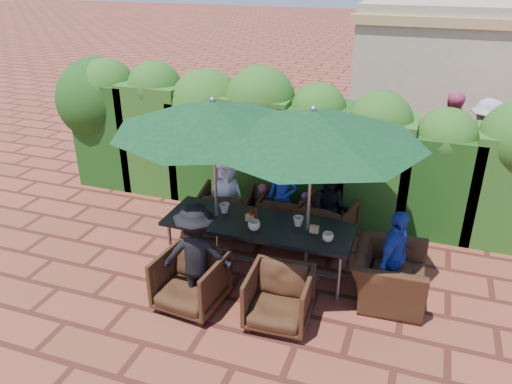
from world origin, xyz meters
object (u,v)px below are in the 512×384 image
(chair_far_mid, at_px, (285,213))
(chair_near_right, at_px, (279,296))
(chair_near_left, at_px, (190,279))
(umbrella_right, at_px, (313,125))
(chair_far_left, at_px, (227,208))
(chair_far_right, at_px, (327,221))
(umbrella_left, at_px, (213,115))
(chair_end_right, at_px, (390,268))
(dining_table, at_px, (259,228))

(chair_far_mid, bearing_deg, chair_near_right, 101.55)
(chair_near_left, relative_size, chair_near_right, 1.04)
(chair_near_left, bearing_deg, umbrella_right, 47.29)
(chair_far_left, height_order, chair_far_right, chair_far_left)
(chair_far_mid, distance_m, chair_far_right, 0.69)
(chair_far_mid, xyz_separation_m, chair_near_right, (0.53, -2.07, -0.01))
(umbrella_left, relative_size, chair_far_mid, 3.43)
(chair_far_right, relative_size, chair_end_right, 0.78)
(chair_far_mid, relative_size, chair_end_right, 0.75)
(chair_far_mid, distance_m, chair_end_right, 2.07)
(dining_table, xyz_separation_m, umbrella_right, (0.68, 0.04, 1.54))
(chair_near_left, distance_m, chair_end_right, 2.56)
(umbrella_left, distance_m, chair_near_left, 2.11)
(umbrella_left, bearing_deg, dining_table, -1.98)
(umbrella_right, bearing_deg, chair_near_left, -138.01)
(umbrella_left, height_order, umbrella_right, same)
(chair_far_right, height_order, chair_near_left, chair_far_right)
(dining_table, relative_size, chair_far_right, 3.25)
(chair_end_right, bearing_deg, dining_table, 85.19)
(chair_near_left, distance_m, chair_near_right, 1.15)
(dining_table, height_order, chair_far_left, chair_far_left)
(chair_far_left, height_order, chair_end_right, chair_end_right)
(chair_end_right, bearing_deg, chair_far_mid, 54.28)
(dining_table, height_order, chair_far_mid, chair_far_mid)
(chair_near_left, xyz_separation_m, chair_end_right, (2.36, 1.00, 0.05))
(dining_table, relative_size, umbrella_right, 0.92)
(dining_table, relative_size, chair_near_left, 3.27)
(dining_table, distance_m, chair_near_right, 1.21)
(chair_near_right, relative_size, chair_end_right, 0.74)
(dining_table, height_order, chair_near_right, chair_near_right)
(chair_near_right, bearing_deg, chair_end_right, 35.00)
(dining_table, bearing_deg, chair_near_right, -58.76)
(umbrella_right, distance_m, chair_near_right, 2.11)
(umbrella_left, xyz_separation_m, chair_near_right, (1.25, -1.03, -1.83))
(umbrella_right, distance_m, chair_near_left, 2.45)
(chair_far_right, bearing_deg, dining_table, 61.81)
(umbrella_right, xyz_separation_m, chair_far_left, (-1.52, 0.81, -1.80))
(dining_table, bearing_deg, chair_far_left, 134.41)
(dining_table, height_order, umbrella_left, umbrella_left)
(chair_far_left, distance_m, chair_near_left, 1.94)
(umbrella_right, relative_size, chair_end_right, 2.73)
(chair_near_left, bearing_deg, chair_far_left, 104.05)
(chair_far_right, bearing_deg, chair_near_left, 67.05)
(dining_table, bearing_deg, umbrella_right, 3.41)
(dining_table, distance_m, chair_far_mid, 1.10)
(chair_far_mid, height_order, chair_near_left, chair_near_left)
(umbrella_left, bearing_deg, chair_far_right, 34.53)
(umbrella_left, xyz_separation_m, chair_end_right, (2.45, -0.09, -1.76))
(umbrella_right, height_order, chair_far_right, umbrella_right)
(umbrella_right, bearing_deg, chair_far_mid, 120.62)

